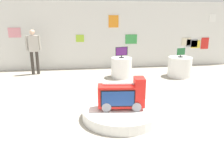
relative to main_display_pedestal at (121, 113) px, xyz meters
The scene contains 9 objects.
ground_plane 0.21m from the main_display_pedestal, 55.12° to the right, with size 30.00×30.00×0.00m, color #A8A091.
back_wall_display 5.40m from the main_display_pedestal, 88.64° to the left, with size 12.42×0.13×2.88m.
main_display_pedestal is the anchor object (origin of this frame).
novelty_firetruck_tv 0.41m from the main_display_pedestal, 23.96° to the right, with size 1.07×0.49×0.72m.
display_pedestal_left_rear 3.53m from the main_display_pedestal, 79.49° to the left, with size 0.78×0.78×0.76m, color white.
tv_on_left_rear 3.62m from the main_display_pedestal, 79.50° to the left, with size 0.48×0.22×0.41m.
display_pedestal_center_rear 4.39m from the main_display_pedestal, 48.59° to the left, with size 0.89×0.89×0.76m, color white.
tv_on_center_rear 4.45m from the main_display_pedestal, 48.56° to the left, with size 0.41×0.20×0.36m.
shopper_browsing_near_truck 5.26m from the main_display_pedestal, 121.44° to the left, with size 0.54×0.30×1.77m.
Camera 1 is at (-0.96, -4.45, 2.25)m, focal length 35.42 mm.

